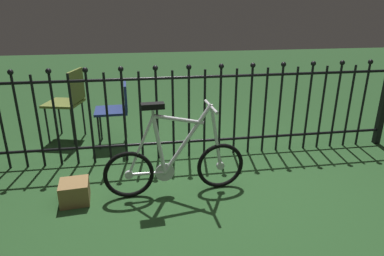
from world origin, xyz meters
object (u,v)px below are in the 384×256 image
(display_crate, at_px, (75,192))
(chair_navy, at_px, (117,107))
(bicycle, at_px, (175,162))
(chair_olive, at_px, (69,98))

(display_crate, bearing_deg, chair_navy, 75.73)
(chair_navy, distance_m, display_crate, 1.45)
(bicycle, xyz_separation_m, chair_navy, (-0.58, 1.33, 0.17))
(chair_olive, bearing_deg, display_crate, -80.61)
(bicycle, relative_size, display_crate, 5.28)
(display_crate, bearing_deg, chair_olive, 99.39)
(bicycle, relative_size, chair_olive, 1.44)
(chair_olive, relative_size, display_crate, 3.67)
(bicycle, bearing_deg, chair_navy, 113.60)
(chair_navy, xyz_separation_m, display_crate, (-0.34, -1.35, -0.39))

